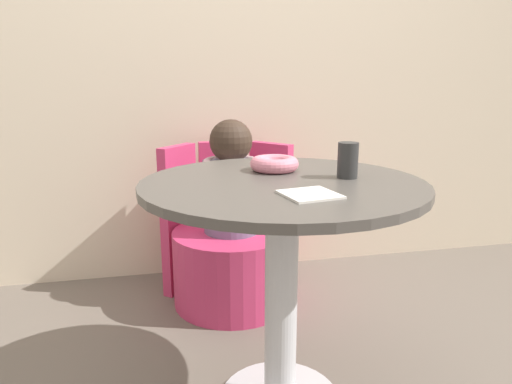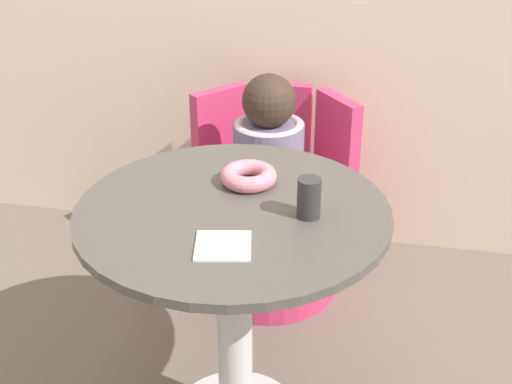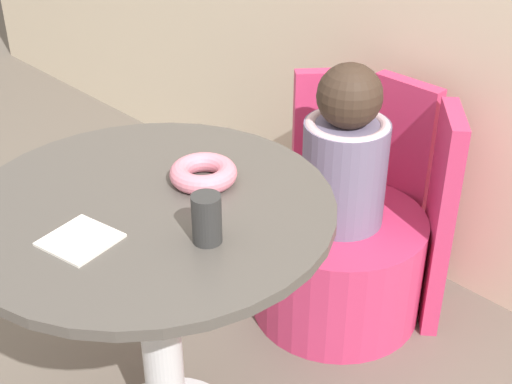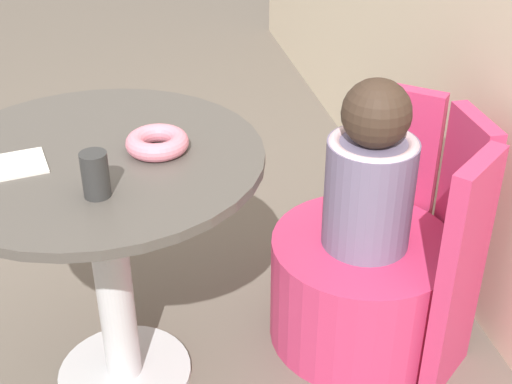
{
  "view_description": "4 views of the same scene",
  "coord_description": "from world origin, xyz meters",
  "px_view_note": "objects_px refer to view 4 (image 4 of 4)",
  "views": [
    {
      "loc": [
        -0.33,
        -1.25,
        1.01
      ],
      "look_at": [
        0.02,
        0.38,
        0.6
      ],
      "focal_mm": 32.0,
      "sensor_mm": 36.0,
      "label": 1
    },
    {
      "loc": [
        0.37,
        -1.58,
        1.62
      ],
      "look_at": [
        0.01,
        0.28,
        0.62
      ],
      "focal_mm": 50.0,
      "sensor_mm": 36.0,
      "label": 2
    },
    {
      "loc": [
        1.11,
        -0.77,
        1.55
      ],
      "look_at": [
        -0.01,
        0.32,
        0.61
      ],
      "focal_mm": 50.0,
      "sensor_mm": 36.0,
      "label": 3
    },
    {
      "loc": [
        1.58,
        0.04,
        1.54
      ],
      "look_at": [
        0.01,
        0.37,
        0.58
      ],
      "focal_mm": 50.0,
      "sensor_mm": 36.0,
      "label": 4
    }
  ],
  "objects_px": {
    "cup": "(95,175)",
    "donut": "(157,142)",
    "tub_chair": "(360,288)",
    "round_table": "(105,216)",
    "child_figure": "(371,173)"
  },
  "relations": [
    {
      "from": "tub_chair",
      "to": "cup",
      "type": "xyz_separation_m",
      "value": [
        0.23,
        -0.73,
        0.61
      ]
    },
    {
      "from": "round_table",
      "to": "tub_chair",
      "type": "bearing_deg",
      "value": 92.72
    },
    {
      "from": "tub_chair",
      "to": "round_table",
      "type": "bearing_deg",
      "value": -87.28
    },
    {
      "from": "child_figure",
      "to": "donut",
      "type": "bearing_deg",
      "value": -85.36
    },
    {
      "from": "round_table",
      "to": "child_figure",
      "type": "distance_m",
      "value": 0.73
    },
    {
      "from": "tub_chair",
      "to": "donut",
      "type": "xyz_separation_m",
      "value": [
        0.05,
        -0.58,
        0.58
      ]
    },
    {
      "from": "tub_chair",
      "to": "cup",
      "type": "distance_m",
      "value": 0.98
    },
    {
      "from": "cup",
      "to": "child_figure",
      "type": "bearing_deg",
      "value": 107.58
    },
    {
      "from": "donut",
      "to": "cup",
      "type": "height_order",
      "value": "cup"
    },
    {
      "from": "round_table",
      "to": "donut",
      "type": "height_order",
      "value": "donut"
    },
    {
      "from": "cup",
      "to": "donut",
      "type": "bearing_deg",
      "value": 141.15
    },
    {
      "from": "child_figure",
      "to": "cup",
      "type": "bearing_deg",
      "value": -72.42
    },
    {
      "from": "tub_chair",
      "to": "child_figure",
      "type": "xyz_separation_m",
      "value": [
        0.0,
        -0.0,
        0.4
      ]
    },
    {
      "from": "tub_chair",
      "to": "child_figure",
      "type": "height_order",
      "value": "child_figure"
    },
    {
      "from": "donut",
      "to": "child_figure",
      "type": "bearing_deg",
      "value": 94.64
    }
  ]
}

